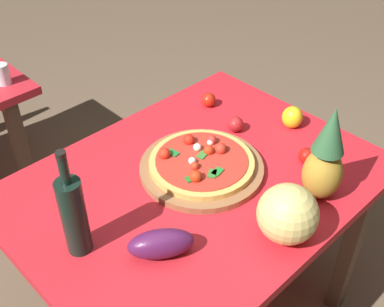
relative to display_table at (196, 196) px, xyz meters
name	(u,v)px	position (x,y,z in m)	size (l,w,h in m)	color
ground_plane	(196,301)	(0.00, 0.00, -0.65)	(10.00, 10.00, 0.00)	brown
display_table	(196,196)	(0.00, 0.00, 0.00)	(1.29, 0.98, 0.73)	#4F392D
pizza_board	(202,168)	(0.05, 0.02, 0.09)	(0.45, 0.45, 0.03)	#93613C
pizza	(201,161)	(0.05, 0.03, 0.12)	(0.38, 0.38, 0.06)	#E7B456
wine_bottle	(74,215)	(-0.47, 0.02, 0.22)	(0.08, 0.08, 0.37)	black
pineapple_left	(325,159)	(0.24, -0.34, 0.24)	(0.13, 0.13, 0.36)	#B3882D
melon	(288,214)	(0.01, -0.38, 0.18)	(0.19, 0.19, 0.19)	#E1CD74
bell_pepper	(292,117)	(0.51, -0.03, 0.12)	(0.08, 0.08, 0.09)	yellow
eggplant	(161,244)	(-0.31, -0.17, 0.13)	(0.20, 0.09, 0.09)	#511B4A
tomato_beside_pepper	(307,156)	(0.36, -0.21, 0.11)	(0.06, 0.06, 0.06)	red
tomato_by_bottle	(235,124)	(0.32, 0.11, 0.11)	(0.06, 0.06, 0.06)	red
tomato_near_board	(209,100)	(0.38, 0.31, 0.11)	(0.06, 0.06, 0.06)	red
drinking_glass_water	(3,74)	(-0.17, 1.11, 0.13)	(0.06, 0.06, 0.10)	silver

